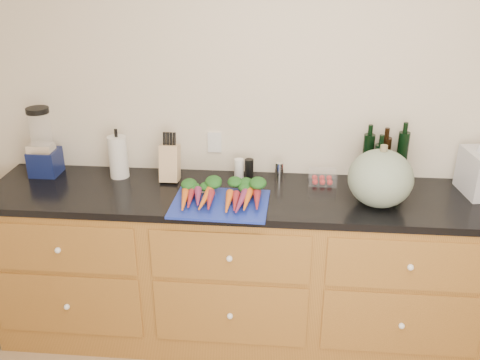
# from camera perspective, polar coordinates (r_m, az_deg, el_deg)

# --- Properties ---
(wall_back) EXTENTS (4.10, 0.05, 2.60)m
(wall_back) POSITION_cam_1_polar(r_m,az_deg,el_deg) (3.08, 8.49, 7.00)
(wall_back) COLOR beige
(wall_back) RESTS_ON ground
(cabinets) EXTENTS (3.60, 0.64, 0.90)m
(cabinets) POSITION_cam_1_polar(r_m,az_deg,el_deg) (3.14, 7.84, -9.77)
(cabinets) COLOR brown
(cabinets) RESTS_ON ground
(countertop) EXTENTS (3.64, 0.62, 0.04)m
(countertop) POSITION_cam_1_polar(r_m,az_deg,el_deg) (2.92, 8.34, -2.02)
(countertop) COLOR black
(countertop) RESTS_ON cabinets
(cutting_board) EXTENTS (0.50, 0.39, 0.01)m
(cutting_board) POSITION_cam_1_polar(r_m,az_deg,el_deg) (2.77, -2.14, -2.57)
(cutting_board) COLOR #172B9F
(cutting_board) RESTS_ON countertop
(carrots) EXTENTS (0.44, 0.33, 0.06)m
(carrots) POSITION_cam_1_polar(r_m,az_deg,el_deg) (2.80, -2.02, -1.51)
(carrots) COLOR orange
(carrots) RESTS_ON cutting_board
(squash) EXTENTS (0.33, 0.33, 0.30)m
(squash) POSITION_cam_1_polar(r_m,az_deg,el_deg) (2.81, 14.76, 0.17)
(squash) COLOR slate
(squash) RESTS_ON countertop
(blender_appliance) EXTENTS (0.16, 0.16, 0.40)m
(blender_appliance) POSITION_cam_1_polar(r_m,az_deg,el_deg) (3.29, -20.30, 3.44)
(blender_appliance) COLOR #0F1847
(blender_appliance) RESTS_ON countertop
(paper_towel) EXTENTS (0.11, 0.11, 0.24)m
(paper_towel) POSITION_cam_1_polar(r_m,az_deg,el_deg) (3.15, -12.86, 2.41)
(paper_towel) COLOR silver
(paper_towel) RESTS_ON countertop
(knife_block) EXTENTS (0.10, 0.10, 0.21)m
(knife_block) POSITION_cam_1_polar(r_m,az_deg,el_deg) (3.06, -7.49, 1.82)
(knife_block) COLOR tan
(knife_block) RESTS_ON countertop
(grinder_salt) EXTENTS (0.05, 0.05, 0.12)m
(grinder_salt) POSITION_cam_1_polar(r_m,az_deg,el_deg) (3.05, -0.11, 1.14)
(grinder_salt) COLOR white
(grinder_salt) RESTS_ON countertop
(grinder_pepper) EXTENTS (0.05, 0.05, 0.13)m
(grinder_pepper) POSITION_cam_1_polar(r_m,az_deg,el_deg) (3.05, 0.98, 1.12)
(grinder_pepper) COLOR black
(grinder_pepper) RESTS_ON countertop
(canister_chrome) EXTENTS (0.05, 0.05, 0.11)m
(canister_chrome) POSITION_cam_1_polar(r_m,az_deg,el_deg) (3.04, 4.20, 0.88)
(canister_chrome) COLOR silver
(canister_chrome) RESTS_ON countertop
(tomato_box) EXTENTS (0.15, 0.12, 0.07)m
(tomato_box) POSITION_cam_1_polar(r_m,az_deg,el_deg) (3.05, 8.78, 0.30)
(tomato_box) COLOR white
(tomato_box) RESTS_ON countertop
(bottles) EXTENTS (0.25, 0.13, 0.30)m
(bottles) POSITION_cam_1_polar(r_m,az_deg,el_deg) (3.09, 15.05, 2.07)
(bottles) COLOR black
(bottles) RESTS_ON countertop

